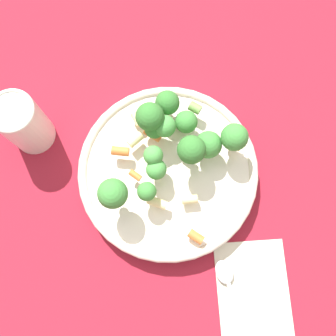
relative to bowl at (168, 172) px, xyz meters
name	(u,v)px	position (x,y,z in m)	size (l,w,h in m)	color
ground_plane	(168,175)	(0.00, 0.00, -0.02)	(3.00, 3.00, 0.00)	maroon
bowl	(168,172)	(0.00, 0.00, 0.00)	(0.28, 0.28, 0.04)	beige
pasta_salad	(172,144)	(-0.01, -0.03, 0.06)	(0.22, 0.23, 0.08)	#8CB766
cup	(23,123)	(0.22, -0.09, 0.03)	(0.07, 0.07, 0.11)	silver
napkin	(254,297)	(-0.11, 0.20, -0.02)	(0.11, 0.17, 0.01)	beige
spoon	(232,293)	(-0.08, 0.19, -0.01)	(0.06, 0.16, 0.01)	silver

